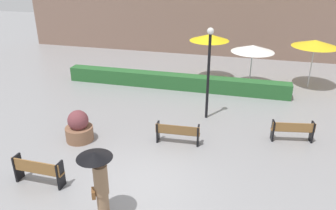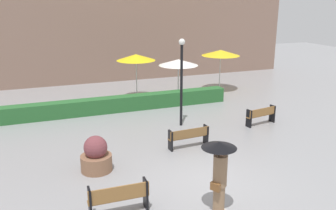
{
  "view_description": "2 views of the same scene",
  "coord_description": "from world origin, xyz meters",
  "views": [
    {
      "loc": [
        3.02,
        -8.19,
        6.58
      ],
      "look_at": [
        0.15,
        2.93,
        1.46
      ],
      "focal_mm": 35.83,
      "sensor_mm": 36.0,
      "label": 1
    },
    {
      "loc": [
        -4.86,
        -9.31,
        5.63
      ],
      "look_at": [
        0.24,
        4.11,
        1.39
      ],
      "focal_mm": 38.57,
      "sensor_mm": 36.0,
      "label": 2
    }
  ],
  "objects": [
    {
      "name": "hedge_strip",
      "position": [
        -0.9,
        8.4,
        0.39
      ],
      "size": [
        12.06,
        0.7,
        0.78
      ],
      "primitive_type": "cube",
      "color": "#28602D",
      "rests_on": "ground"
    },
    {
      "name": "lamp_post",
      "position": [
        1.31,
        5.23,
        2.43
      ],
      "size": [
        0.28,
        0.28,
        3.98
      ],
      "color": "black",
      "rests_on": "ground"
    },
    {
      "name": "bench_near_left",
      "position": [
        -3.05,
        -0.82,
        0.52
      ],
      "size": [
        1.65,
        0.4,
        0.89
      ],
      "color": "olive",
      "rests_on": "ground"
    },
    {
      "name": "patio_umbrella_yellow_far",
      "position": [
        6.15,
        10.44,
        2.41
      ],
      "size": [
        2.37,
        2.37,
        2.59
      ],
      "color": "silver",
      "rests_on": "ground"
    },
    {
      "name": "building_facade",
      "position": [
        0.0,
        16.0,
        5.42
      ],
      "size": [
        28.0,
        1.2,
        10.85
      ],
      "primitive_type": "cube",
      "color": "#846656",
      "rests_on": "ground"
    },
    {
      "name": "bench_mid_center",
      "position": [
        0.59,
        2.71,
        0.48
      ],
      "size": [
        1.69,
        0.43,
        0.8
      ],
      "color": "brown",
      "rests_on": "ground"
    },
    {
      "name": "bench_far_right",
      "position": [
        4.82,
        3.97,
        0.49
      ],
      "size": [
        1.62,
        0.59,
        0.82
      ],
      "color": "olive",
      "rests_on": "ground"
    },
    {
      "name": "planter_pot",
      "position": [
        -3.16,
        2.01,
        0.53
      ],
      "size": [
        1.06,
        1.06,
        1.25
      ],
      "color": "brown",
      "rests_on": "ground"
    },
    {
      "name": "pedestrian_with_umbrella",
      "position": [
        -0.51,
        -1.69,
        1.33
      ],
      "size": [
        0.93,
        0.93,
        2.09
      ],
      "color": "#8C6B4C",
      "rests_on": "ground"
    },
    {
      "name": "patio_umbrella_white",
      "position": [
        3.02,
        9.73,
        2.12
      ],
      "size": [
        2.28,
        2.28,
        2.3
      ],
      "color": "silver",
      "rests_on": "ground"
    },
    {
      "name": "patio_umbrella_yellow",
      "position": [
        0.63,
        10.21,
        2.47
      ],
      "size": [
        2.2,
        2.2,
        2.65
      ],
      "color": "silver",
      "rests_on": "ground"
    },
    {
      "name": "ground_plane",
      "position": [
        0.0,
        0.0,
        0.0
      ],
      "size": [
        60.0,
        60.0,
        0.0
      ],
      "primitive_type": "plane",
      "color": "gray"
    }
  ]
}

